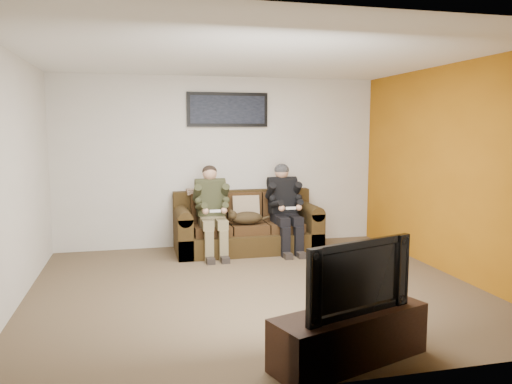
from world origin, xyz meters
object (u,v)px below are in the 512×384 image
object	(u,v)px
framed_poster	(228,110)
television	(351,275)
cat	(246,218)
person_left	(212,205)
tv_stand	(350,336)
sofa	(246,228)
person_right	(285,203)

from	to	relation	value
framed_poster	television	xyz separation A→B (m)	(0.19, -4.17, -1.40)
cat	television	world-z (taller)	television
person_left	cat	bearing A→B (deg)	-5.77
cat	television	xyz separation A→B (m)	(0.05, -3.55, 0.17)
person_left	tv_stand	bearing A→B (deg)	-81.55
sofa	person_right	size ratio (longest dim) A/B	1.65
person_right	framed_poster	bearing A→B (deg)	142.76
person_right	tv_stand	world-z (taller)	person_right
framed_poster	television	size ratio (longest dim) A/B	1.26
sofa	framed_poster	world-z (taller)	framed_poster
person_left	framed_poster	bearing A→B (deg)	58.62
sofa	cat	distance (m)	0.31
cat	television	bearing A→B (deg)	-89.24
person_right	tv_stand	size ratio (longest dim) A/B	0.99
sofa	cat	size ratio (longest dim) A/B	3.22
person_left	framed_poster	distance (m)	1.54
sofa	television	bearing A→B (deg)	-90.17
person_left	television	size ratio (longest dim) A/B	1.29
person_left	person_right	size ratio (longest dim) A/B	0.99
person_left	framed_poster	xyz separation A→B (m)	(0.35, 0.57, 1.38)
person_right	cat	world-z (taller)	person_right
framed_poster	tv_stand	xyz separation A→B (m)	(0.19, -4.17, -1.90)
person_right	television	size ratio (longest dim) A/B	1.29
sofa	cat	bearing A→B (deg)	-104.47
television	sofa	bearing A→B (deg)	71.23
tv_stand	television	world-z (taller)	television
person_right	tv_stand	xyz separation A→B (m)	(-0.56, -3.60, -0.52)
sofa	person_right	bearing A→B (deg)	-17.95
sofa	tv_stand	size ratio (longest dim) A/B	1.63
person_left	person_right	world-z (taller)	person_right
person_left	sofa	bearing A→B (deg)	17.99
person_left	tv_stand	world-z (taller)	person_left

